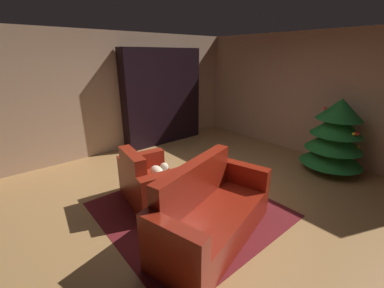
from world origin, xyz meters
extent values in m
plane|color=#B3814B|center=(0.00, 0.00, 0.00)|extent=(7.20, 7.20, 0.00)
cube|color=tan|center=(0.00, 3.03, 1.31)|extent=(5.71, 0.06, 2.62)
cube|color=tan|center=(-2.83, 0.00, 1.31)|extent=(0.06, 6.12, 2.62)
cube|color=maroon|center=(0.19, -0.47, 0.00)|extent=(2.34, 2.31, 0.01)
cube|color=black|center=(-2.45, 0.98, 1.15)|extent=(0.03, 2.08, 2.30)
cube|color=black|center=(-2.61, 2.01, 1.15)|extent=(0.34, 0.03, 2.30)
cube|color=black|center=(-2.61, -0.05, 1.15)|extent=(0.34, 0.03, 2.30)
cube|color=black|center=(-2.61, 0.98, 0.01)|extent=(0.31, 2.03, 0.03)
cube|color=black|center=(-2.61, 0.98, 0.39)|extent=(0.31, 2.03, 0.03)
cube|color=black|center=(-2.61, 0.98, 0.77)|extent=(0.31, 2.03, 0.02)
cube|color=black|center=(-2.61, 0.98, 1.15)|extent=(0.31, 2.03, 0.02)
cube|color=black|center=(-2.61, 0.98, 1.53)|extent=(0.31, 2.03, 0.02)
cube|color=black|center=(-2.61, 0.98, 1.91)|extent=(0.31, 2.03, 0.02)
cube|color=black|center=(-2.61, 0.98, 2.29)|extent=(0.31, 2.03, 0.03)
cube|color=black|center=(-2.73, 0.98, 1.09)|extent=(0.05, 0.97, 0.61)
cube|color=black|center=(-2.71, 0.98, 1.09)|extent=(0.03, 1.00, 0.64)
cube|color=orange|center=(-2.66, 1.96, 0.18)|extent=(0.21, 0.03, 0.30)
cube|color=red|center=(-2.64, 1.91, 0.14)|extent=(0.25, 0.05, 0.23)
cube|color=red|center=(-2.65, 1.86, 0.13)|extent=(0.23, 0.04, 0.20)
cube|color=#284D8A|center=(-2.67, 1.82, 0.13)|extent=(0.19, 0.03, 0.22)
cube|color=orange|center=(-2.65, 1.79, 0.12)|extent=(0.24, 0.03, 0.20)
cube|color=#2A8634|center=(-2.68, 1.74, 0.15)|extent=(0.16, 0.03, 0.25)
cube|color=#317E35|center=(-2.66, 1.71, 0.18)|extent=(0.20, 0.03, 0.32)
cube|color=#90509A|center=(-2.69, 1.68, 0.17)|extent=(0.16, 0.03, 0.29)
cube|color=#423625|center=(-2.67, 1.94, 0.53)|extent=(0.19, 0.04, 0.26)
cube|color=#452B32|center=(-2.66, 1.90, 0.55)|extent=(0.20, 0.03, 0.29)
cube|color=red|center=(-2.66, 1.85, 0.52)|extent=(0.21, 0.04, 0.22)
cube|color=orange|center=(-2.68, 1.79, 0.56)|extent=(0.17, 0.05, 0.31)
cube|color=#7D558B|center=(-2.65, 1.74, 0.52)|extent=(0.23, 0.04, 0.23)
cube|color=#864C94|center=(-2.68, 1.70, 0.50)|extent=(0.17, 0.03, 0.20)
cube|color=gold|center=(-2.66, 1.66, 0.52)|extent=(0.22, 0.04, 0.23)
cube|color=gold|center=(-2.67, 1.95, 1.65)|extent=(0.19, 0.03, 0.22)
cube|color=#90468D|center=(-2.69, 1.90, 1.70)|extent=(0.16, 0.05, 0.32)
cube|color=#45351C|center=(-2.65, 1.85, 1.68)|extent=(0.24, 0.05, 0.27)
cube|color=#186B86|center=(-2.66, 1.81, 1.65)|extent=(0.21, 0.03, 0.22)
cube|color=#4D2730|center=(-2.65, 1.77, 1.68)|extent=(0.23, 0.03, 0.28)
cube|color=purple|center=(-2.66, 1.93, 2.02)|extent=(0.21, 0.05, 0.20)
cube|color=red|center=(-2.67, 1.89, 2.04)|extent=(0.19, 0.03, 0.24)
cube|color=#136C99|center=(-2.66, 1.85, 2.02)|extent=(0.21, 0.04, 0.20)
cube|color=#814895|center=(-2.67, 1.80, 2.05)|extent=(0.18, 0.04, 0.27)
cube|color=#B6999D|center=(-2.67, 1.76, 2.04)|extent=(0.19, 0.04, 0.24)
cube|color=#255296|center=(-2.69, 1.70, 2.07)|extent=(0.16, 0.05, 0.30)
cube|color=#15419A|center=(-2.69, 1.65, 2.07)|extent=(0.16, 0.05, 0.30)
cube|color=#B13921|center=(-2.68, 1.60, 2.03)|extent=(0.17, 0.05, 0.23)
cube|color=orange|center=(-2.65, 1.54, 2.07)|extent=(0.23, 0.04, 0.30)
cube|color=maroon|center=(-0.35, -0.74, 0.19)|extent=(0.78, 0.83, 0.39)
cube|color=maroon|center=(-0.39, -1.03, 0.63)|extent=(0.70, 0.25, 0.49)
cube|color=maroon|center=(0.08, -0.80, 0.33)|extent=(0.27, 0.76, 0.66)
cube|color=maroon|center=(-0.77, -0.69, 0.33)|extent=(0.27, 0.76, 0.66)
ellipsoid|color=beige|center=(-0.34, -0.67, 0.48)|extent=(0.30, 0.22, 0.18)
sphere|color=beige|center=(-0.32, -0.54, 0.53)|extent=(0.13, 0.13, 0.13)
cube|color=maroon|center=(0.83, -0.61, 0.20)|extent=(1.10, 1.58, 0.40)
cube|color=maroon|center=(0.55, -0.69, 0.67)|extent=(0.54, 1.43, 0.54)
cube|color=maroon|center=(1.04, -1.38, 0.35)|extent=(0.76, 0.35, 0.70)
cube|color=maroon|center=(0.62, 0.16, 0.35)|extent=(0.76, 0.35, 0.70)
cylinder|color=black|center=(0.31, -0.54, 0.20)|extent=(0.04, 0.04, 0.40)
cylinder|color=black|center=(0.02, -0.38, 0.20)|extent=(0.04, 0.04, 0.40)
cylinder|color=black|center=(0.02, -0.74, 0.20)|extent=(0.04, 0.04, 0.40)
cylinder|color=silver|center=(0.11, -0.56, 0.41)|extent=(0.72, 0.72, 0.02)
cube|color=gold|center=(0.14, -0.62, 0.42)|extent=(0.20, 0.13, 0.02)
cube|color=red|center=(0.14, -0.61, 0.44)|extent=(0.16, 0.15, 0.02)
cube|color=red|center=(0.14, -0.60, 0.46)|extent=(0.19, 0.13, 0.02)
cylinder|color=#2A304F|center=(0.31, -0.56, 0.54)|extent=(0.06, 0.06, 0.24)
cylinder|color=#2A304F|center=(0.31, -0.56, 0.70)|extent=(0.02, 0.02, 0.08)
cylinder|color=brown|center=(0.93, 2.45, 0.09)|extent=(0.08, 0.08, 0.17)
cone|color=#20712B|center=(0.93, 2.45, 0.36)|extent=(1.11, 1.11, 0.38)
cone|color=#20712B|center=(0.93, 2.45, 0.65)|extent=(1.00, 1.00, 0.38)
cone|color=#20712B|center=(0.93, 2.45, 0.94)|extent=(0.89, 0.89, 0.38)
cone|color=#20712B|center=(0.93, 2.45, 1.22)|extent=(0.79, 0.79, 0.38)
sphere|color=yellow|center=(1.28, 2.65, 0.55)|extent=(0.05, 0.05, 0.05)
sphere|color=red|center=(0.77, 2.18, 1.25)|extent=(0.05, 0.05, 0.05)
sphere|color=yellow|center=(0.89, 2.86, 0.54)|extent=(0.06, 0.06, 0.06)
sphere|color=yellow|center=(1.26, 2.31, 0.87)|extent=(0.06, 0.06, 0.06)
sphere|color=blue|center=(0.94, 2.90, 0.40)|extent=(0.07, 0.07, 0.07)
sphere|color=red|center=(1.28, 2.38, 0.87)|extent=(0.08, 0.08, 0.08)
camera|label=1|loc=(2.60, -2.44, 2.15)|focal=23.29mm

